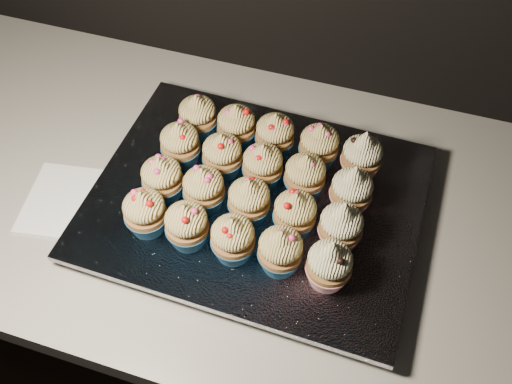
# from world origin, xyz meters

# --- Properties ---
(cabinet) EXTENTS (2.40, 0.60, 0.86)m
(cabinet) POSITION_xyz_m (0.00, 1.70, 0.43)
(cabinet) COLOR black
(cabinet) RESTS_ON ground
(worktop) EXTENTS (2.44, 0.64, 0.04)m
(worktop) POSITION_xyz_m (0.00, 1.70, 0.88)
(worktop) COLOR beige
(worktop) RESTS_ON cabinet
(napkin) EXTENTS (0.16, 0.16, 0.00)m
(napkin) POSITION_xyz_m (-0.33, 1.60, 0.90)
(napkin) COLOR white
(napkin) RESTS_ON worktop
(baking_tray) EXTENTS (0.47, 0.36, 0.02)m
(baking_tray) POSITION_xyz_m (-0.04, 1.68, 0.91)
(baking_tray) COLOR black
(baking_tray) RESTS_ON worktop
(foil_lining) EXTENTS (0.50, 0.40, 0.01)m
(foil_lining) POSITION_xyz_m (-0.04, 1.68, 0.93)
(foil_lining) COLOR silver
(foil_lining) RESTS_ON baking_tray
(cupcake_0) EXTENTS (0.06, 0.06, 0.08)m
(cupcake_0) POSITION_xyz_m (-0.18, 1.58, 0.97)
(cupcake_0) COLOR #1B5482
(cupcake_0) RESTS_ON foil_lining
(cupcake_1) EXTENTS (0.06, 0.06, 0.08)m
(cupcake_1) POSITION_xyz_m (-0.11, 1.58, 0.97)
(cupcake_1) COLOR #1B5482
(cupcake_1) RESTS_ON foil_lining
(cupcake_2) EXTENTS (0.06, 0.06, 0.08)m
(cupcake_2) POSITION_xyz_m (-0.04, 1.58, 0.97)
(cupcake_2) COLOR #1B5482
(cupcake_2) RESTS_ON foil_lining
(cupcake_3) EXTENTS (0.06, 0.06, 0.08)m
(cupcake_3) POSITION_xyz_m (0.03, 1.58, 0.97)
(cupcake_3) COLOR #1B5482
(cupcake_3) RESTS_ON foil_lining
(cupcake_4) EXTENTS (0.06, 0.06, 0.10)m
(cupcake_4) POSITION_xyz_m (0.09, 1.57, 0.97)
(cupcake_4) COLOR #AD1827
(cupcake_4) RESTS_ON foil_lining
(cupcake_5) EXTENTS (0.06, 0.06, 0.08)m
(cupcake_5) POSITION_xyz_m (-0.18, 1.64, 0.97)
(cupcake_5) COLOR #1B5482
(cupcake_5) RESTS_ON foil_lining
(cupcake_6) EXTENTS (0.06, 0.06, 0.08)m
(cupcake_6) POSITION_xyz_m (-0.11, 1.64, 0.97)
(cupcake_6) COLOR #1B5482
(cupcake_6) RESTS_ON foil_lining
(cupcake_7) EXTENTS (0.06, 0.06, 0.08)m
(cupcake_7) POSITION_xyz_m (-0.04, 1.64, 0.97)
(cupcake_7) COLOR #1B5482
(cupcake_7) RESTS_ON foil_lining
(cupcake_8) EXTENTS (0.06, 0.06, 0.08)m
(cupcake_8) POSITION_xyz_m (0.03, 1.64, 0.97)
(cupcake_8) COLOR #1B5482
(cupcake_8) RESTS_ON foil_lining
(cupcake_9) EXTENTS (0.06, 0.06, 0.10)m
(cupcake_9) POSITION_xyz_m (0.10, 1.64, 0.97)
(cupcake_9) COLOR #AD1827
(cupcake_9) RESTS_ON foil_lining
(cupcake_10) EXTENTS (0.06, 0.06, 0.08)m
(cupcake_10) POSITION_xyz_m (-0.18, 1.72, 0.97)
(cupcake_10) COLOR #1B5482
(cupcake_10) RESTS_ON foil_lining
(cupcake_11) EXTENTS (0.06, 0.06, 0.08)m
(cupcake_11) POSITION_xyz_m (-0.11, 1.71, 0.97)
(cupcake_11) COLOR #1B5482
(cupcake_11) RESTS_ON foil_lining
(cupcake_12) EXTENTS (0.06, 0.06, 0.08)m
(cupcake_12) POSITION_xyz_m (-0.04, 1.71, 0.97)
(cupcake_12) COLOR #1B5482
(cupcake_12) RESTS_ON foil_lining
(cupcake_13) EXTENTS (0.06, 0.06, 0.08)m
(cupcake_13) POSITION_xyz_m (0.02, 1.71, 0.97)
(cupcake_13) COLOR #1B5482
(cupcake_13) RESTS_ON foil_lining
(cupcake_14) EXTENTS (0.06, 0.06, 0.10)m
(cupcake_14) POSITION_xyz_m (0.10, 1.71, 0.97)
(cupcake_14) COLOR #AD1827
(cupcake_14) RESTS_ON foil_lining
(cupcake_15) EXTENTS (0.06, 0.06, 0.08)m
(cupcake_15) POSITION_xyz_m (-0.17, 1.78, 0.97)
(cupcake_15) COLOR #1B5482
(cupcake_15) RESTS_ON foil_lining
(cupcake_16) EXTENTS (0.06, 0.06, 0.08)m
(cupcake_16) POSITION_xyz_m (-0.11, 1.78, 0.97)
(cupcake_16) COLOR #1B5482
(cupcake_16) RESTS_ON foil_lining
(cupcake_17) EXTENTS (0.06, 0.06, 0.08)m
(cupcake_17) POSITION_xyz_m (-0.04, 1.78, 0.97)
(cupcake_17) COLOR #1B5482
(cupcake_17) RESTS_ON foil_lining
(cupcake_18) EXTENTS (0.06, 0.06, 0.08)m
(cupcake_18) POSITION_xyz_m (0.03, 1.78, 0.97)
(cupcake_18) COLOR #1B5482
(cupcake_18) RESTS_ON foil_lining
(cupcake_19) EXTENTS (0.06, 0.06, 0.10)m
(cupcake_19) POSITION_xyz_m (0.10, 1.78, 0.97)
(cupcake_19) COLOR #AD1827
(cupcake_19) RESTS_ON foil_lining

